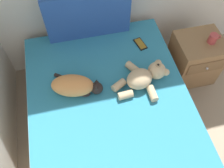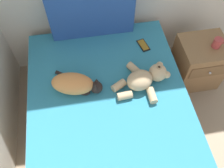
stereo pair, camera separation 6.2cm
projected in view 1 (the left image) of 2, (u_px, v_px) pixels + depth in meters
The scene contains 7 objects.
bed at pixel (113, 127), 2.09m from camera, with size 1.34×1.93×0.55m.
patterned_cushion at pixel (88, 14), 2.13m from camera, with size 0.76×0.12×0.46m.
cat at pixel (75, 86), 1.91m from camera, with size 0.42×0.33×0.15m.
teddy_bear at pixel (144, 77), 1.96m from camera, with size 0.49×0.41×0.16m.
cell_phone at pixel (140, 44), 2.24m from camera, with size 0.10×0.16×0.01m.
nightstand at pixel (194, 59), 2.52m from camera, with size 0.45×0.43×0.52m.
mug at pixel (213, 38), 2.26m from camera, with size 0.12×0.08×0.09m.
Camera 1 is at (0.70, 2.68, 2.23)m, focal length 38.69 mm.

